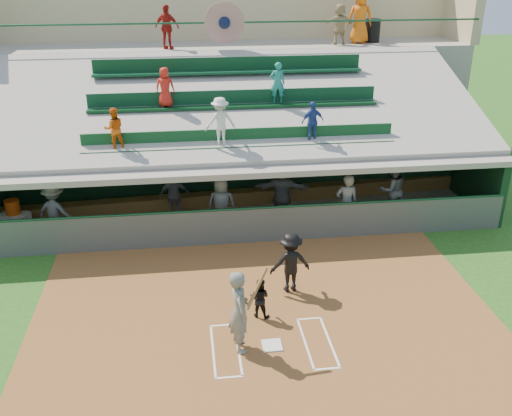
{
  "coord_description": "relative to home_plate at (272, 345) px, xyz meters",
  "views": [
    {
      "loc": [
        -1.66,
        -10.11,
        7.91
      ],
      "look_at": [
        0.09,
        3.5,
        1.8
      ],
      "focal_mm": 40.0,
      "sensor_mm": 36.0,
      "label": 1
    }
  ],
  "objects": [
    {
      "name": "catcher",
      "position": [
        -0.12,
        1.17,
        0.49
      ],
      "size": [
        0.59,
        0.53,
        1.0
      ],
      "primitive_type": "imported",
      "rotation": [
        0.0,
        0.0,
        2.77
      ],
      "color": "black",
      "rests_on": "dirt_slab"
    },
    {
      "name": "home_umpire",
      "position": [
        0.8,
        2.23,
        0.79
      ],
      "size": [
        1.1,
        0.71,
        1.61
      ],
      "primitive_type": "imported",
      "rotation": [
        0.0,
        0.0,
        3.25
      ],
      "color": "black",
      "rests_on": "dirt_slab"
    },
    {
      "name": "water_cooler",
      "position": [
        -6.94,
        6.37,
        0.93
      ],
      "size": [
        0.43,
        0.43,
        0.43
      ],
      "primitive_type": "cylinder",
      "color": "#C7440B",
      "rests_on": "white_table"
    },
    {
      "name": "batters_box_chalk",
      "position": [
        0.0,
        0.0,
        -0.01
      ],
      "size": [
        2.65,
        1.85,
        0.01
      ],
      "color": "white",
      "rests_on": "dirt_slab"
    },
    {
      "name": "white_table",
      "position": [
        -6.95,
        6.37,
        0.36
      ],
      "size": [
        0.99,
        0.88,
        0.71
      ],
      "primitive_type": "cube",
      "rotation": [
        0.0,
        0.0,
        -0.41
      ],
      "color": "silver",
      "rests_on": "dugout_floor"
    },
    {
      "name": "dugout_player_a",
      "position": [
        -5.62,
        5.97,
        0.88
      ],
      "size": [
        1.29,
        1.02,
        1.76
      ],
      "primitive_type": "imported",
      "rotation": [
        0.0,
        0.0,
        2.77
      ],
      "color": "#555853",
      "rests_on": "dugout_floor"
    },
    {
      "name": "dirt_slab",
      "position": [
        0.0,
        0.5,
        -0.03
      ],
      "size": [
        11.0,
        9.0,
        0.02
      ],
      "primitive_type": "cube",
      "color": "brown",
      "rests_on": "ground"
    },
    {
      "name": "dugout_player_e",
      "position": [
        3.12,
        5.34,
        0.94
      ],
      "size": [
        0.71,
        0.49,
        1.86
      ],
      "primitive_type": "imported",
      "rotation": [
        0.0,
        0.0,
        3.07
      ],
      "color": "#575A55",
      "rests_on": "dugout_floor"
    },
    {
      "name": "batter_at_plate",
      "position": [
        -0.7,
        0.03,
        0.95
      ],
      "size": [
        0.9,
        0.79,
        1.95
      ],
      "color": "#5C5E59",
      "rests_on": "dirt_slab"
    },
    {
      "name": "grandstand",
      "position": [
        -0.01,
        10.51,
        2.23
      ],
      "size": [
        20.4,
        10.4,
        7.8
      ],
      "color": "#4F554F",
      "rests_on": "ground"
    },
    {
      "name": "concourse_staff_a",
      "position": [
        -2.12,
        12.53,
        5.37
      ],
      "size": [
        1.03,
        0.74,
        1.62
      ],
      "primitive_type": "imported",
      "rotation": [
        0.0,
        0.0,
        2.74
      ],
      "color": "#A21712",
      "rests_on": "concourse_slab"
    },
    {
      "name": "concourse_slab",
      "position": [
        0.0,
        13.5,
        2.26
      ],
      "size": [
        20.0,
        3.0,
        4.6
      ],
      "primitive_type": "cube",
      "color": "gray",
      "rests_on": "ground"
    },
    {
      "name": "concourse_staff_b",
      "position": [
        5.55,
        13.12,
        5.57
      ],
      "size": [
        1.07,
        0.79,
        2.01
      ],
      "primitive_type": "imported",
      "rotation": [
        0.0,
        0.0,
        2.98
      ],
      "color": "orange",
      "rests_on": "concourse_slab"
    },
    {
      "name": "home_plate",
      "position": [
        0.0,
        0.0,
        0.0
      ],
      "size": [
        0.43,
        0.43,
        0.03
      ],
      "primitive_type": "cube",
      "color": "silver",
      "rests_on": "dirt_slab"
    },
    {
      "name": "trash_bin",
      "position": [
        6.2,
        13.4,
        5.03
      ],
      "size": [
        0.62,
        0.62,
        0.92
      ],
      "primitive_type": "cylinder",
      "color": "black",
      "rests_on": "concourse_slab"
    },
    {
      "name": "dugout_player_b",
      "position": [
        -2.11,
        6.97,
        0.82
      ],
      "size": [
        0.99,
        0.48,
        1.63
      ],
      "primitive_type": "imported",
      "rotation": [
        0.0,
        0.0,
        3.23
      ],
      "color": "#5D5F5A",
      "rests_on": "dugout_floor"
    },
    {
      "name": "dugout_player_c",
      "position": [
        -0.67,
        5.84,
        0.89
      ],
      "size": [
        0.93,
        0.67,
        1.77
      ],
      "primitive_type": "imported",
      "rotation": [
        0.0,
        0.0,
        3.01
      ],
      "color": "#545651",
      "rests_on": "dugout_floor"
    },
    {
      "name": "concourse_staff_c",
      "position": [
        4.66,
        12.92,
        5.35
      ],
      "size": [
        1.5,
        0.66,
        1.57
      ],
      "primitive_type": "imported",
      "rotation": [
        0.0,
        0.0,
        3.28
      ],
      "color": "tan",
      "rests_on": "concourse_slab"
    },
    {
      "name": "dugout_bench",
      "position": [
        0.12,
        7.86,
        0.24
      ],
      "size": [
        15.96,
        1.75,
        0.48
      ],
      "primitive_type": "cube",
      "rotation": [
        0.0,
        0.0,
        0.08
      ],
      "color": "olive",
      "rests_on": "dugout_floor"
    },
    {
      "name": "dugout_floor",
      "position": [
        0.0,
        6.75,
        -0.02
      ],
      "size": [
        16.0,
        3.5,
        0.04
      ],
      "primitive_type": "cube",
      "color": "gray",
      "rests_on": "ground"
    },
    {
      "name": "dugout_player_f",
      "position": [
        4.87,
        6.19,
        0.95
      ],
      "size": [
        1.02,
        0.85,
        1.88
      ],
      "primitive_type": "imported",
      "rotation": [
        0.0,
        0.0,
        3.3
      ],
      "color": "#5F625D",
      "rests_on": "dugout_floor"
    },
    {
      "name": "dugout_player_d",
      "position": [
        1.33,
        6.56,
        0.96
      ],
      "size": [
        1.85,
        0.85,
        1.92
      ],
      "primitive_type": "imported",
      "rotation": [
        0.0,
        0.0,
        2.98
      ],
      "color": "#5A5D57",
      "rests_on": "dugout_floor"
    },
    {
      "name": "ground",
      "position": [
        0.0,
        0.0,
        -0.04
      ],
      "size": [
        100.0,
        100.0,
        0.0
      ],
      "primitive_type": "plane",
      "color": "#225217",
      "rests_on": "ground"
    }
  ]
}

